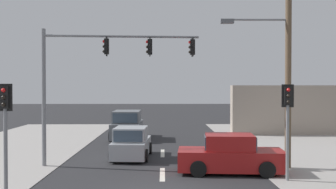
% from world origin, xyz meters
% --- Properties ---
extents(lane_dash_mid, '(0.20, 2.40, 0.01)m').
position_xyz_m(lane_dash_mid, '(0.00, 3.00, 0.00)').
color(lane_dash_mid, silver).
rests_on(lane_dash_mid, ground).
extents(lane_dash_far, '(0.20, 2.40, 0.01)m').
position_xyz_m(lane_dash_far, '(0.00, 8.00, 0.00)').
color(lane_dash_far, silver).
rests_on(lane_dash_far, ground).
extents(utility_pole_midground_right, '(3.78, 0.29, 8.76)m').
position_xyz_m(utility_pole_midground_right, '(5.18, 4.07, 4.74)').
color(utility_pole_midground_right, brown).
rests_on(utility_pole_midground_right, ground).
extents(traffic_signal_mast, '(6.88, 0.72, 6.00)m').
position_xyz_m(traffic_signal_mast, '(-2.80, 4.81, 4.35)').
color(traffic_signal_mast, slate).
rests_on(traffic_signal_mast, ground).
extents(pedestal_signal_right_kerb, '(0.44, 0.29, 3.56)m').
position_xyz_m(pedestal_signal_right_kerb, '(4.60, 1.83, 2.42)').
color(pedestal_signal_right_kerb, slate).
rests_on(pedestal_signal_right_kerb, ground).
extents(pedestal_signal_left_kerb, '(0.44, 0.29, 3.56)m').
position_xyz_m(pedestal_signal_left_kerb, '(-4.81, -0.42, 2.42)').
color(pedestal_signal_left_kerb, slate).
rests_on(pedestal_signal_left_kerb, ground).
extents(shopfront_wall_far, '(12.00, 1.00, 3.60)m').
position_xyz_m(shopfront_wall_far, '(11.00, 16.00, 1.80)').
color(shopfront_wall_far, '#A39384').
rests_on(shopfront_wall_far, ground).
extents(sedan_receding_far, '(4.35, 2.14, 1.56)m').
position_xyz_m(sedan_receding_far, '(2.73, 3.22, 0.70)').
color(sedan_receding_far, maroon).
rests_on(sedan_receding_far, ground).
extents(hatchback_oncoming_mid, '(1.92, 3.71, 1.53)m').
position_xyz_m(hatchback_oncoming_mid, '(-1.52, 6.62, 0.70)').
color(hatchback_oncoming_mid, '#A3A8AD').
rests_on(hatchback_oncoming_mid, ground).
extents(suv_oncoming_near, '(2.08, 4.55, 1.90)m').
position_xyz_m(suv_oncoming_near, '(-2.38, 13.77, 0.88)').
color(suv_oncoming_near, slate).
rests_on(suv_oncoming_near, ground).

